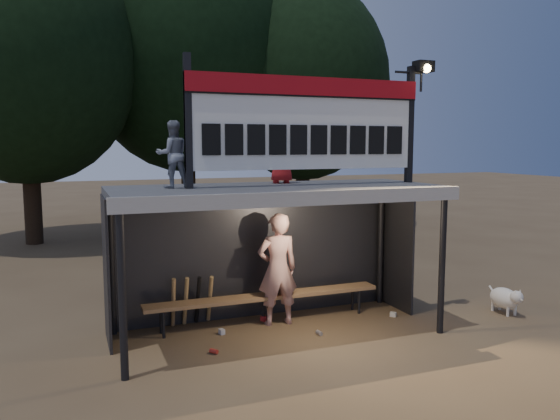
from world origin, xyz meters
The scene contains 13 objects.
ground centered at (0.00, 0.00, 0.00)m, with size 80.00×80.00×0.00m, color brown.
player centered at (0.17, 0.43, 0.92)m, with size 0.67×0.44×1.85m, color silver.
child_a centered at (-1.55, 0.18, 2.81)m, with size 0.47×0.37×0.97m, color gray.
child_b centered at (0.29, 0.58, 2.79)m, with size 0.46×0.30×0.94m, color #B21B1E.
dugout_shelter centered at (0.00, 0.24, 1.85)m, with size 5.10×2.08×2.32m.
scoreboard_assembly centered at (0.56, -0.01, 3.32)m, with size 4.10×0.27×1.99m.
bench centered at (0.00, 0.55, 0.43)m, with size 4.00×0.35×0.48m.
tree_left centered at (-4.00, 10.00, 5.51)m, with size 6.46×6.46×9.27m.
tree_mid centered at (1.00, 11.50, 6.17)m, with size 7.22×7.22×10.36m.
tree_right centered at (5.00, 10.50, 5.19)m, with size 6.08×6.08×8.72m.
dog centered at (4.09, -0.51, 0.28)m, with size 0.36×0.81×0.49m.
bats centered at (-1.18, 0.82, 0.43)m, with size 0.67×0.35×0.84m.
litter centered at (0.17, 0.05, 0.04)m, with size 3.42×1.23×0.08m.
Camera 1 is at (-2.95, -7.74, 2.94)m, focal length 35.00 mm.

